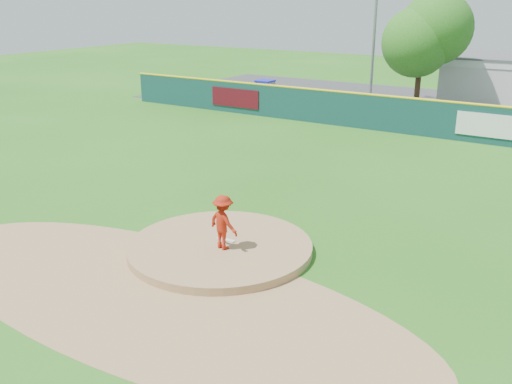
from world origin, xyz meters
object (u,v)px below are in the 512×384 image
Objects in this scene: van at (393,110)px; playground_slide at (264,92)px; deciduous_tree at (422,41)px; pitcher at (223,222)px; light_pole_left at (376,14)px.

playground_slide is at bearing 106.04° from van.
playground_slide is 10.97m from deciduous_tree.
deciduous_tree is at bearing -72.18° from pitcher.
deciduous_tree is (0.23, 3.84, 3.93)m from van.
pitcher is 24.84m from playground_slide.
pitcher is 0.15× the size of light_pole_left.
light_pole_left is at bearing 43.51° from playground_slide.
deciduous_tree reaches higher than van.
pitcher is 0.52× the size of playground_slide.
pitcher is at bearing -77.01° from light_pole_left.
light_pole_left is (-6.27, 27.19, 4.99)m from pitcher.
van is 0.59× the size of deciduous_tree.
pitcher is at bearing -154.88° from van.
playground_slide is 0.28× the size of light_pole_left.
playground_slide is at bearing -160.51° from deciduous_tree.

